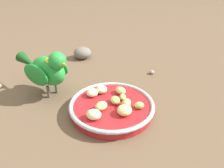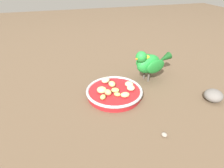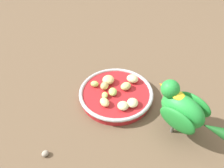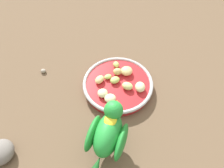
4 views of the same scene
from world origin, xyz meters
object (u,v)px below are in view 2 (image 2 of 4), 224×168
at_px(parrot, 149,63).
at_px(feeding_bowl, 116,92).
at_px(apple_piece_6, 113,84).
at_px(pebble_1, 164,135).
at_px(apple_piece_0, 116,90).
at_px(apple_piece_1, 103,97).
at_px(apple_piece_9, 108,93).
at_px(apple_piece_2, 106,80).
at_px(pebble_0, 162,64).
at_px(apple_piece_5, 129,84).
at_px(apple_piece_7, 125,95).
at_px(apple_piece_4, 117,94).
at_px(rock_large, 213,96).
at_px(apple_piece_3, 102,90).
at_px(apple_piece_8, 131,88).

bearing_deg(parrot, feeding_bowl, 9.98).
height_order(apple_piece_6, pebble_1, apple_piece_6).
distance_m(apple_piece_0, apple_piece_1, 0.07).
xyz_separation_m(apple_piece_9, parrot, (-0.11, 0.22, 0.05)).
relative_size(feeding_bowl, apple_piece_2, 6.09).
relative_size(parrot, pebble_0, 11.02).
xyz_separation_m(apple_piece_5, apple_piece_7, (0.07, -0.04, -0.00)).
distance_m(apple_piece_1, apple_piece_4, 0.06).
distance_m(feeding_bowl, rock_large, 0.37).
relative_size(apple_piece_5, apple_piece_7, 1.02).
bearing_deg(apple_piece_5, apple_piece_6, -106.92).
distance_m(apple_piece_3, apple_piece_9, 0.03).
height_order(apple_piece_0, apple_piece_4, apple_piece_0).
distance_m(apple_piece_1, apple_piece_3, 0.04).
bearing_deg(pebble_1, apple_piece_2, -162.53).
distance_m(apple_piece_1, apple_piece_7, 0.08).
relative_size(parrot, rock_large, 2.93).
height_order(apple_piece_8, apple_piece_9, apple_piece_9).
distance_m(rock_large, pebble_1, 0.29).
bearing_deg(rock_large, apple_piece_7, -104.09).
height_order(apple_piece_1, rock_large, rock_large).
bearing_deg(apple_piece_5, parrot, 120.81).
xyz_separation_m(apple_piece_0, rock_large, (0.12, 0.35, -0.01)).
bearing_deg(apple_piece_0, pebble_0, 123.45).
distance_m(apple_piece_2, apple_piece_3, 0.08).
relative_size(apple_piece_7, apple_piece_8, 1.07).
bearing_deg(pebble_0, apple_piece_6, -62.66).
xyz_separation_m(apple_piece_0, apple_piece_8, (0.00, 0.06, 0.00)).
bearing_deg(apple_piece_2, apple_piece_6, 30.18).
relative_size(feeding_bowl, apple_piece_3, 5.84).
height_order(feeding_bowl, rock_large, rock_large).
distance_m(apple_piece_0, rock_large, 0.37).
bearing_deg(rock_large, apple_piece_8, -112.54).
bearing_deg(apple_piece_9, apple_piece_3, -145.80).
distance_m(pebble_0, pebble_1, 0.50).
bearing_deg(apple_piece_5, apple_piece_2, -122.85).
height_order(apple_piece_6, apple_piece_7, apple_piece_6).
distance_m(apple_piece_7, rock_large, 0.34).
xyz_separation_m(apple_piece_4, apple_piece_9, (-0.01, -0.03, 0.00)).
xyz_separation_m(apple_piece_0, apple_piece_4, (0.03, -0.00, -0.00)).
bearing_deg(rock_large, pebble_0, -173.82).
distance_m(apple_piece_0, apple_piece_8, 0.06).
bearing_deg(apple_piece_3, apple_piece_6, 121.80).
height_order(feeding_bowl, apple_piece_1, apple_piece_1).
bearing_deg(pebble_1, pebble_0, 152.18).
height_order(pebble_0, pebble_1, pebble_0).
xyz_separation_m(apple_piece_9, pebble_0, (-0.22, 0.35, -0.03)).
xyz_separation_m(apple_piece_0, apple_piece_1, (0.03, -0.06, 0.00)).
distance_m(apple_piece_6, apple_piece_7, 0.09).
bearing_deg(apple_piece_9, feeding_bowl, 124.86).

